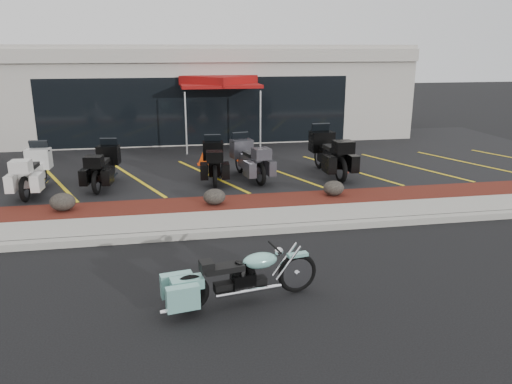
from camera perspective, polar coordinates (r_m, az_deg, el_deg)
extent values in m
plane|color=black|center=(9.97, -2.26, -6.81)|extent=(90.00, 90.00, 0.00)
cube|color=gray|center=(10.77, -2.95, -4.60)|extent=(24.00, 0.25, 0.15)
cube|color=gray|center=(11.43, -3.41, -3.37)|extent=(24.00, 1.20, 0.15)
cube|color=#3A130D|center=(12.55, -4.08, -1.54)|extent=(24.00, 1.20, 0.16)
cube|color=black|center=(17.76, -6.02, 3.68)|extent=(26.00, 9.60, 0.15)
cube|color=#ABA59B|center=(23.70, -7.38, 11.48)|extent=(18.00, 8.00, 4.00)
cube|color=black|center=(19.80, -6.68, 9.14)|extent=(12.00, 0.06, 2.60)
cube|color=#ABA59B|center=(19.63, -6.88, 15.22)|extent=(18.00, 0.30, 0.50)
ellipsoid|color=black|center=(12.69, -21.23, -1.06)|extent=(0.60, 0.50, 0.42)
ellipsoid|color=black|center=(12.34, -4.78, -0.53)|extent=(0.55, 0.46, 0.39)
ellipsoid|color=black|center=(13.21, 8.86, 0.45)|extent=(0.55, 0.46, 0.39)
cone|color=#F44308|center=(16.66, -6.11, 3.84)|extent=(0.44, 0.44, 0.41)
cylinder|color=silver|center=(18.90, -9.47, 7.99)|extent=(0.06, 0.06, 2.24)
cylinder|color=silver|center=(17.99, -1.41, 7.80)|extent=(0.06, 0.06, 2.24)
cylinder|color=silver|center=(21.40, -6.54, 9.05)|extent=(0.06, 0.06, 2.24)
cylinder|color=silver|center=(20.60, 0.66, 8.87)|extent=(0.06, 0.06, 2.24)
cube|color=maroon|center=(19.55, -4.27, 12.16)|extent=(3.87, 3.87, 0.12)
cube|color=maroon|center=(19.54, -4.28, 12.64)|extent=(2.75, 2.75, 0.34)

